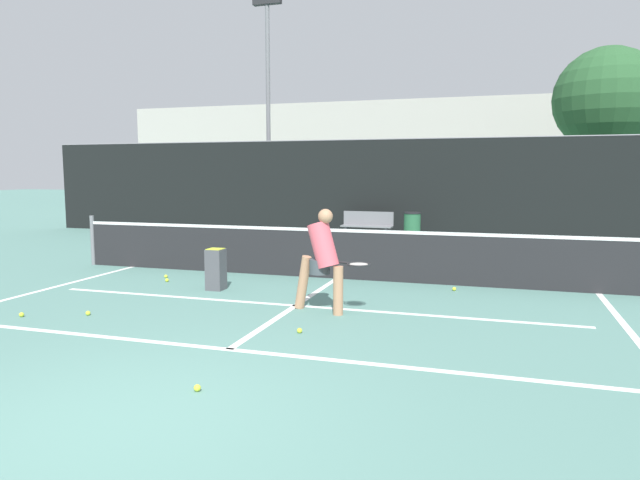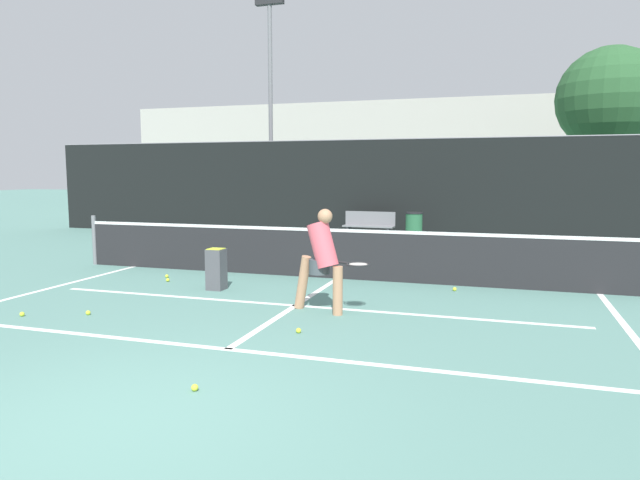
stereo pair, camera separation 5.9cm
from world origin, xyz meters
TOP-DOWN VIEW (x-y plane):
  - ground_plane at (0.00, 0.00)m, footprint 100.00×100.00m
  - court_baseline_near at (0.00, 2.03)m, footprint 11.00×0.10m
  - court_service_line at (0.00, 4.27)m, footprint 8.25×0.10m
  - court_center_mark at (0.00, 4.30)m, footprint 0.10×4.55m
  - court_sideline_left at (-4.51, 4.30)m, footprint 0.10×5.55m
  - court_sideline_right at (4.51, 4.30)m, footprint 0.10×5.55m
  - net at (0.00, 6.58)m, footprint 11.09×0.09m
  - fence_back at (0.00, 13.20)m, footprint 24.00×0.06m
  - player_practicing at (0.50, 4.02)m, footprint 1.22×0.49m
  - tennis_ball_scattered_0 at (-0.39, 5.60)m, footprint 0.07×0.07m
  - tennis_ball_scattered_1 at (0.54, 2.90)m, footprint 0.07×0.07m
  - tennis_ball_scattered_2 at (-3.12, 5.66)m, footprint 0.07×0.07m
  - tennis_ball_scattered_3 at (-2.59, 2.85)m, footprint 0.07×0.07m
  - tennis_ball_scattered_4 at (2.20, 6.09)m, footprint 0.07×0.07m
  - tennis_ball_scattered_5 at (0.28, 0.82)m, footprint 0.07×0.07m
  - tennis_ball_scattered_6 at (-3.42, 2.50)m, footprint 0.07×0.07m
  - tennis_ball_scattered_7 at (-2.89, 5.33)m, footprint 0.07×0.07m
  - ball_hopper at (-1.70, 4.98)m, footprint 0.28×0.28m
  - courtside_bench at (-0.75, 12.52)m, footprint 1.51×0.44m
  - trash_bin at (0.61, 12.17)m, footprint 0.48×0.48m
  - parked_car at (-2.02, 17.47)m, footprint 1.77×4.65m
  - floodlight_mast at (-5.61, 16.86)m, footprint 1.10×0.24m
  - tree_mid at (6.34, 18.58)m, footprint 3.58×3.58m
  - building_far at (0.00, 27.51)m, footprint 36.00×2.40m

SIDE VIEW (x-z plane):
  - ground_plane at x=0.00m, z-range 0.00..0.00m
  - court_baseline_near at x=0.00m, z-range 0.00..0.01m
  - court_service_line at x=0.00m, z-range 0.00..0.01m
  - court_center_mark at x=0.00m, z-range 0.00..0.01m
  - court_sideline_left at x=-4.51m, z-range 0.00..0.01m
  - court_sideline_right at x=4.51m, z-range 0.00..0.01m
  - tennis_ball_scattered_0 at x=-0.39m, z-range 0.00..0.07m
  - tennis_ball_scattered_1 at x=0.54m, z-range 0.00..0.07m
  - tennis_ball_scattered_2 at x=-3.12m, z-range 0.00..0.07m
  - tennis_ball_scattered_3 at x=-2.59m, z-range 0.00..0.07m
  - tennis_ball_scattered_4 at x=2.20m, z-range 0.00..0.07m
  - tennis_ball_scattered_5 at x=0.28m, z-range 0.00..0.07m
  - tennis_ball_scattered_6 at x=-3.42m, z-range 0.00..0.07m
  - tennis_ball_scattered_7 at x=-2.89m, z-range 0.00..0.07m
  - ball_hopper at x=-1.70m, z-range 0.02..0.73m
  - trash_bin at x=0.61m, z-range 0.00..0.90m
  - courtside_bench at x=-0.75m, z-range 0.03..0.89m
  - net at x=0.00m, z-range -0.02..1.05m
  - parked_car at x=-2.02m, z-range -0.11..1.29m
  - player_practicing at x=0.50m, z-range 0.06..1.55m
  - fence_back at x=0.00m, z-range -0.01..2.98m
  - building_far at x=0.00m, z-range 0.00..5.76m
  - tree_mid at x=6.34m, z-range 1.34..7.65m
  - floodlight_mast at x=-5.61m, z-range 1.15..9.72m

